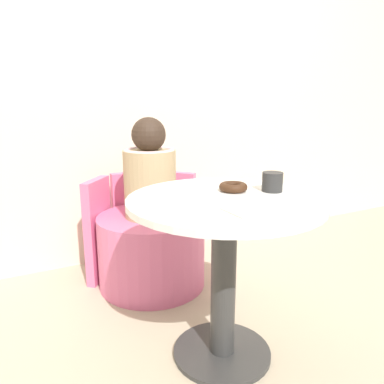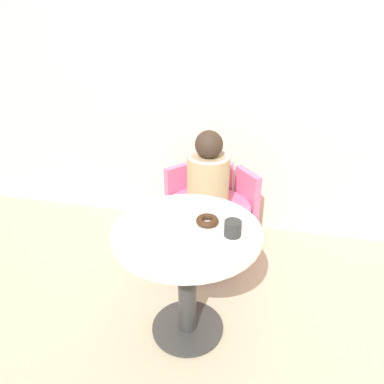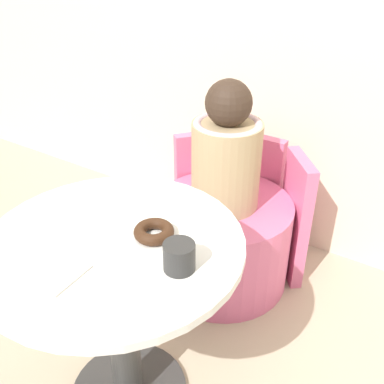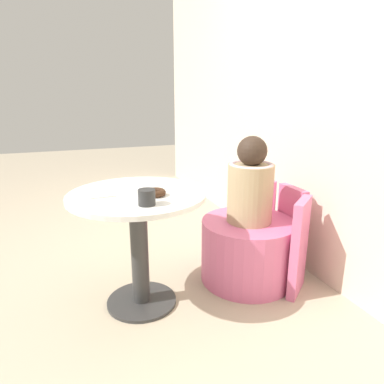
{
  "view_description": "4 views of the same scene",
  "coord_description": "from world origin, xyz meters",
  "px_view_note": "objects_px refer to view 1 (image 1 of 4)",
  "views": [
    {
      "loc": [
        -0.81,
        -1.15,
        1.0
      ],
      "look_at": [
        -0.08,
        0.28,
        0.61
      ],
      "focal_mm": 35.0,
      "sensor_mm": 36.0,
      "label": 1
    },
    {
      "loc": [
        0.26,
        -1.48,
        1.64
      ],
      "look_at": [
        -0.16,
        0.35,
        0.65
      ],
      "focal_mm": 35.0,
      "sensor_mm": 36.0,
      "label": 2
    },
    {
      "loc": [
        0.61,
        -0.74,
        1.39
      ],
      "look_at": [
        -0.1,
        0.37,
        0.61
      ],
      "focal_mm": 42.0,
      "sensor_mm": 36.0,
      "label": 3
    },
    {
      "loc": [
        1.6,
        -0.36,
        1.15
      ],
      "look_at": [
        -0.12,
        0.28,
        0.62
      ],
      "focal_mm": 32.0,
      "sensor_mm": 36.0,
      "label": 4
    }
  ],
  "objects_px": {
    "child_figure": "(150,174)",
    "donut": "(233,187)",
    "cup": "(272,182)",
    "round_table": "(224,244)",
    "tub_chair": "(152,250)"
  },
  "relations": [
    {
      "from": "child_figure",
      "to": "donut",
      "type": "relative_size",
      "value": 4.68
    },
    {
      "from": "child_figure",
      "to": "donut",
      "type": "height_order",
      "value": "child_figure"
    },
    {
      "from": "child_figure",
      "to": "cup",
      "type": "xyz_separation_m",
      "value": [
        0.25,
        -0.69,
        0.07
      ]
    },
    {
      "from": "cup",
      "to": "round_table",
      "type": "bearing_deg",
      "value": -179.2
    },
    {
      "from": "round_table",
      "to": "child_figure",
      "type": "relative_size",
      "value": 1.38
    },
    {
      "from": "tub_chair",
      "to": "donut",
      "type": "bearing_deg",
      "value": -79.65
    },
    {
      "from": "round_table",
      "to": "child_figure",
      "type": "distance_m",
      "value": 0.71
    },
    {
      "from": "tub_chair",
      "to": "child_figure",
      "type": "distance_m",
      "value": 0.43
    },
    {
      "from": "round_table",
      "to": "cup",
      "type": "xyz_separation_m",
      "value": [
        0.22,
        0.0,
        0.22
      ]
    },
    {
      "from": "tub_chair",
      "to": "cup",
      "type": "relative_size",
      "value": 7.21
    },
    {
      "from": "tub_chair",
      "to": "donut",
      "type": "distance_m",
      "value": 0.78
    },
    {
      "from": "donut",
      "to": "cup",
      "type": "distance_m",
      "value": 0.15
    },
    {
      "from": "round_table",
      "to": "child_figure",
      "type": "bearing_deg",
      "value": 92.35
    },
    {
      "from": "round_table",
      "to": "tub_chair",
      "type": "height_order",
      "value": "round_table"
    },
    {
      "from": "child_figure",
      "to": "round_table",
      "type": "bearing_deg",
      "value": -87.65
    }
  ]
}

